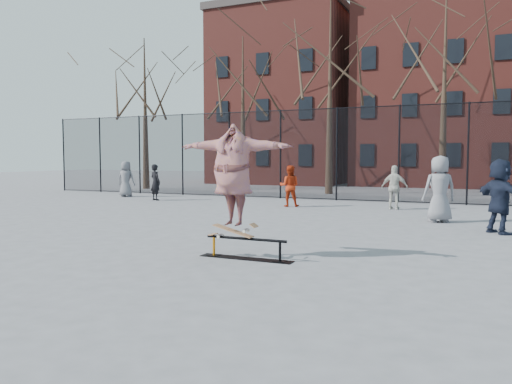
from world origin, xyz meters
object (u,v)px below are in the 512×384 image
at_px(skate_rail, 246,250).
at_px(bystander_extra, 439,189).
at_px(bystander_grey, 126,179).
at_px(bystander_red, 290,186).
at_px(bystander_black, 155,182).
at_px(skater, 233,181).
at_px(bystander_white, 395,187).
at_px(bystander_navy, 500,196).
at_px(skateboard, 233,234).

bearing_deg(skate_rail, bystander_extra, 67.83).
bearing_deg(bystander_grey, bystander_red, 161.49).
xyz_separation_m(bystander_grey, bystander_red, (8.69, -1.25, -0.07)).
bearing_deg(skate_rail, bystander_black, 132.72).
height_order(skater, bystander_red, skater).
bearing_deg(skater, bystander_grey, 136.60).
xyz_separation_m(skater, bystander_black, (-8.67, 9.67, -0.65)).
bearing_deg(skater, bystander_white, 82.83).
height_order(skater, bystander_navy, skater).
relative_size(skate_rail, bystander_red, 1.16).
distance_m(skateboard, bystander_navy, 7.04).
xyz_separation_m(skateboard, bystander_red, (-2.41, 9.48, 0.33)).
distance_m(skate_rail, bystander_red, 9.87).
relative_size(skate_rail, skateboard, 2.12).
xyz_separation_m(bystander_red, bystander_white, (3.79, 0.58, 0.01)).
bearing_deg(bystander_red, skate_rail, 90.80).
height_order(skateboard, bystander_black, bystander_black).
height_order(skater, bystander_grey, skater).
bearing_deg(bystander_black, bystander_extra, -171.24).
xyz_separation_m(skateboard, bystander_white, (1.38, 10.06, 0.34)).
height_order(bystander_black, bystander_red, bystander_black).
distance_m(skate_rail, bystander_grey, 15.64).
xyz_separation_m(skateboard, skater, (-0.00, 0.00, 0.99)).
distance_m(skateboard, skater, 0.99).
bearing_deg(bystander_extra, skateboard, 38.95).
height_order(bystander_grey, bystander_black, bystander_grey).
distance_m(bystander_black, bystander_extra, 12.08).
xyz_separation_m(skate_rail, bystander_grey, (-11.36, 10.73, 0.69)).
bearing_deg(bystander_red, bystander_black, -16.74).
xyz_separation_m(skater, bystander_grey, (-11.10, 10.73, -0.59)).
bearing_deg(skateboard, bystander_black, 131.87).
height_order(skate_rail, bystander_navy, bystander_navy).
relative_size(skate_rail, bystander_white, 1.15).
bearing_deg(bystander_navy, skate_rail, 101.35).
height_order(skate_rail, bystander_grey, bystander_grey).
bearing_deg(bystander_black, bystander_navy, -176.53).
bearing_deg(skate_rail, skater, 180.00).
bearing_deg(bystander_navy, bystander_extra, 2.83).
distance_m(skater, bystander_white, 10.17).
height_order(skate_rail, bystander_black, bystander_black).
xyz_separation_m(skate_rail, bystander_white, (1.11, 10.06, 0.63)).
relative_size(skater, bystander_extra, 1.20).
bearing_deg(bystander_black, bystander_red, -160.07).
xyz_separation_m(bystander_navy, bystander_extra, (-1.51, 1.67, 0.04)).
distance_m(bystander_grey, bystander_red, 8.78).
distance_m(bystander_red, bystander_white, 3.83).
relative_size(bystander_white, bystander_extra, 0.82).
relative_size(bystander_black, bystander_white, 0.99).
relative_size(bystander_grey, bystander_extra, 0.88).
xyz_separation_m(bystander_red, bystander_navy, (7.02, -4.18, 0.14)).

